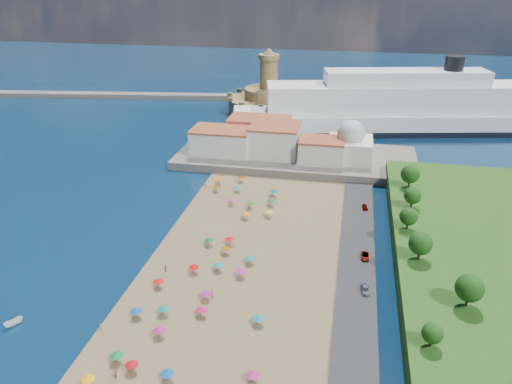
# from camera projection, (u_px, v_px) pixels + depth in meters

# --- Properties ---
(ground) EXTENTS (700.00, 700.00, 0.00)m
(ground) POSITION_uv_depth(u_px,v_px,m) (222.00, 259.00, 127.77)
(ground) COLOR #071938
(ground) RESTS_ON ground
(terrace) EXTENTS (90.00, 36.00, 3.00)m
(terrace) POSITION_uv_depth(u_px,v_px,m) (296.00, 158.00, 190.56)
(terrace) COLOR #59544C
(terrace) RESTS_ON ground
(jetty) EXTENTS (18.00, 70.00, 2.40)m
(jetty) POSITION_uv_depth(u_px,v_px,m) (257.00, 129.00, 225.83)
(jetty) COLOR #59544C
(jetty) RESTS_ON ground
(breakwater) EXTENTS (199.03, 34.77, 2.60)m
(breakwater) POSITION_uv_depth(u_px,v_px,m) (103.00, 95.00, 283.33)
(breakwater) COLOR #59544C
(breakwater) RESTS_ON ground
(waterfront_buildings) EXTENTS (57.00, 29.00, 11.00)m
(waterfront_buildings) POSITION_uv_depth(u_px,v_px,m) (263.00, 139.00, 190.80)
(waterfront_buildings) COLOR silver
(waterfront_buildings) RESTS_ON terrace
(domed_building) EXTENTS (16.00, 16.00, 15.00)m
(domed_building) POSITION_uv_depth(u_px,v_px,m) (350.00, 144.00, 182.14)
(domed_building) COLOR silver
(domed_building) RESTS_ON terrace
(fortress) EXTENTS (40.00, 40.00, 32.40)m
(fortress) POSITION_uv_depth(u_px,v_px,m) (269.00, 101.00, 250.35)
(fortress) COLOR #A38A51
(fortress) RESTS_ON ground
(cruise_ship) EXTENTS (153.40, 53.55, 33.22)m
(cruise_ship) POSITION_uv_depth(u_px,v_px,m) (402.00, 109.00, 223.04)
(cruise_ship) COLOR black
(cruise_ship) RESTS_ON ground
(beach_parasols) EXTENTS (33.47, 116.52, 2.20)m
(beach_parasols) POSITION_uv_depth(u_px,v_px,m) (201.00, 285.00, 113.58)
(beach_parasols) COLOR gray
(beach_parasols) RESTS_ON beach
(beachgoers) EXTENTS (29.26, 95.67, 1.87)m
(beachgoers) POSITION_uv_depth(u_px,v_px,m) (200.00, 270.00, 120.81)
(beachgoers) COLOR tan
(beachgoers) RESTS_ON beach
(moored_boats) EXTENTS (14.27, 28.05, 1.61)m
(moored_boats) POSITION_uv_depth(u_px,v_px,m) (0.00, 371.00, 91.27)
(moored_boats) COLOR white
(moored_boats) RESTS_ON ground
(parked_cars) EXTENTS (2.33, 47.52, 1.23)m
(parked_cars) POSITION_uv_depth(u_px,v_px,m) (365.00, 252.00, 128.37)
(parked_cars) COLOR gray
(parked_cars) RESTS_ON promenade
(hillside_trees) EXTENTS (17.63, 104.99, 7.31)m
(hillside_trees) POSITION_uv_depth(u_px,v_px,m) (428.00, 254.00, 110.75)
(hillside_trees) COLOR #382314
(hillside_trees) RESTS_ON hillside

